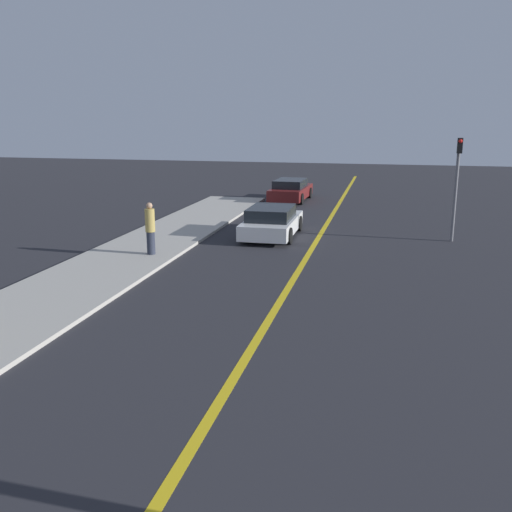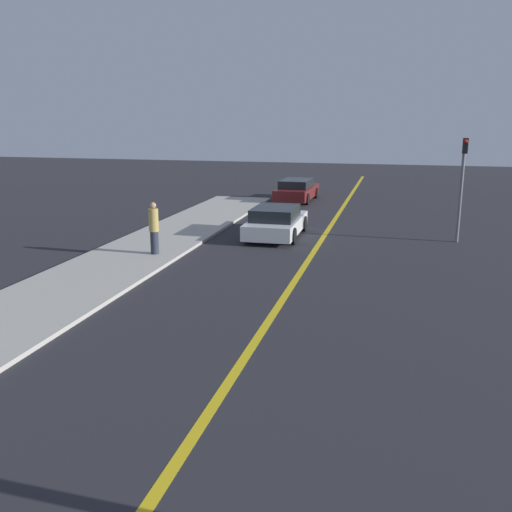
# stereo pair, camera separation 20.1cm
# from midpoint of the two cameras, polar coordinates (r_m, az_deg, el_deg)

# --- Properties ---
(road_center_line) EXTENTS (0.20, 60.00, 0.01)m
(road_center_line) POSITION_cam_midpoint_polar(r_m,az_deg,el_deg) (16.32, 3.20, -2.67)
(road_center_line) COLOR gold
(road_center_line) RESTS_ON ground_plane
(sidewalk_left) EXTENTS (3.21, 33.89, 0.11)m
(sidewalk_left) POSITION_cam_midpoint_polar(r_m,az_deg,el_deg) (17.30, -16.80, -2.12)
(sidewalk_left) COLOR #ADA89E
(sidewalk_left) RESTS_ON ground_plane
(car_ahead_center) EXTENTS (2.00, 4.15, 1.20)m
(car_ahead_center) POSITION_cam_midpoint_polar(r_m,az_deg,el_deg) (22.38, 1.33, 3.42)
(car_ahead_center) COLOR silver
(car_ahead_center) RESTS_ON ground_plane
(car_far_distant) EXTENTS (2.01, 4.23, 1.20)m
(car_far_distant) POSITION_cam_midpoint_polar(r_m,az_deg,el_deg) (32.01, 3.30, 6.58)
(car_far_distant) COLOR maroon
(car_far_distant) RESTS_ON ground_plane
(pedestrian_far_standing) EXTENTS (0.32, 0.32, 1.75)m
(pedestrian_far_standing) POSITION_cam_midpoint_polar(r_m,az_deg,el_deg) (19.32, -10.82, 2.73)
(pedestrian_far_standing) COLOR #282D3D
(pedestrian_far_standing) RESTS_ON sidewalk_left
(traffic_light) EXTENTS (0.18, 0.40, 3.86)m
(traffic_light) POSITION_cam_midpoint_polar(r_m,az_deg,el_deg) (22.43, 19.19, 7.33)
(traffic_light) COLOR slate
(traffic_light) RESTS_ON ground_plane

